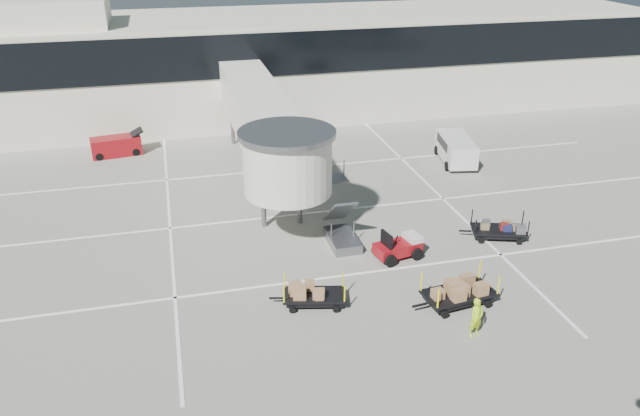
# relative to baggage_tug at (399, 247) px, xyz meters

# --- Properties ---
(ground) EXTENTS (140.00, 140.00, 0.00)m
(ground) POSITION_rel_baggage_tug_xyz_m (-0.93, -3.04, -0.56)
(ground) COLOR gray
(ground) RESTS_ON ground
(lane_markings) EXTENTS (40.00, 30.00, 0.02)m
(lane_markings) POSITION_rel_baggage_tug_xyz_m (-1.59, 6.29, -0.55)
(lane_markings) COLOR white
(lane_markings) RESTS_ON ground
(terminal) EXTENTS (64.00, 12.11, 15.20)m
(terminal) POSITION_rel_baggage_tug_xyz_m (-1.28, 26.90, 3.55)
(terminal) COLOR beige
(terminal) RESTS_ON ground
(jet_bridge) EXTENTS (5.70, 20.40, 6.03)m
(jet_bridge) POSITION_rel_baggage_tug_xyz_m (-4.90, 9.22, 3.73)
(jet_bridge) COLOR silver
(jet_bridge) RESTS_ON ground
(baggage_tug) EXTENTS (2.51, 1.88, 1.53)m
(baggage_tug) POSITION_rel_baggage_tug_xyz_m (0.00, 0.00, 0.00)
(baggage_tug) COLOR maroon
(baggage_tug) RESTS_ON ground
(suitcase_cart) EXTENTS (3.48, 2.17, 1.34)m
(suitcase_cart) POSITION_rel_baggage_tug_xyz_m (5.76, 0.63, -0.09)
(suitcase_cart) COLOR black
(suitcase_cart) RESTS_ON ground
(box_cart_near) EXTENTS (3.90, 1.92, 1.50)m
(box_cart_near) POSITION_rel_baggage_tug_xyz_m (1.09, -4.61, 0.07)
(box_cart_near) COLOR black
(box_cart_near) RESTS_ON ground
(box_cart_far) EXTENTS (3.37, 1.89, 1.29)m
(box_cart_far) POSITION_rel_baggage_tug_xyz_m (-4.91, -3.07, -0.04)
(box_cart_far) COLOR black
(box_cart_far) RESTS_ON ground
(ground_worker) EXTENTS (0.71, 0.57, 1.71)m
(ground_worker) POSITION_rel_baggage_tug_xyz_m (0.77, -6.73, 0.30)
(ground_worker) COLOR #B1D916
(ground_worker) RESTS_ON ground
(minivan) EXTENTS (2.68, 4.85, 1.74)m
(minivan) POSITION_rel_baggage_tug_xyz_m (8.41, 11.54, 0.49)
(minivan) COLOR silver
(minivan) RESTS_ON ground
(belt_loader) EXTENTS (3.76, 1.91, 1.74)m
(belt_loader) POSITION_rel_baggage_tug_xyz_m (-14.18, 18.49, 0.11)
(belt_loader) COLOR maroon
(belt_loader) RESTS_ON ground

